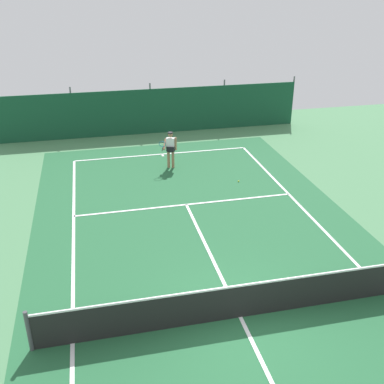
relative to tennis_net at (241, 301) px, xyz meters
name	(u,v)px	position (x,y,z in m)	size (l,w,h in m)	color
ground_plane	(240,317)	(0.00, 0.00, -0.51)	(36.00, 36.00, 0.00)	#4C8456
court_surface	(240,317)	(0.00, 0.00, -0.51)	(11.02, 26.60, 0.01)	#236038
tennis_net	(241,301)	(0.00, 0.00, 0.00)	(10.12, 0.10, 1.10)	black
back_fence	(150,119)	(0.00, 15.76, 0.16)	(16.30, 0.98, 2.70)	#14472D
tennis_player	(170,147)	(0.10, 10.16, 0.45)	(0.83, 0.66, 1.64)	#9E7051
tennis_ball_near_player	(239,181)	(2.57, 7.98, -0.48)	(0.07, 0.07, 0.07)	#CCDB33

